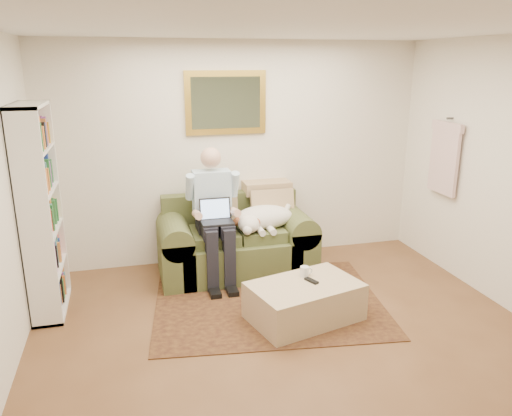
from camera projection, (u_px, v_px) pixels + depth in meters
name	position (u px, v px, depth m)	size (l,w,h in m)	color
room_shell	(297.00, 200.00, 3.94)	(4.51, 5.00, 2.61)	brown
rug	(268.00, 301.00, 5.08)	(2.26, 1.81, 0.01)	black
sofa	(236.00, 247.00, 5.74)	(1.74, 0.88, 1.04)	#47562D
seated_man	(215.00, 217.00, 5.41)	(0.57, 0.82, 1.46)	#8CBAD8
laptop	(216.00, 216.00, 5.34)	(0.34, 0.27, 0.24)	black
sleeping_dog	(264.00, 217.00, 5.63)	(0.72, 0.45, 0.27)	white
ottoman	(304.00, 301.00, 4.70)	(1.00, 0.64, 0.36)	tan
coffee_mug	(304.00, 271.00, 4.79)	(0.08, 0.08, 0.10)	white
tv_remote	(311.00, 281.00, 4.69)	(0.05, 0.15, 0.02)	black
bookshelf	(41.00, 212.00, 4.67)	(0.28, 0.80, 2.00)	white
wall_mirror	(226.00, 103.00, 5.70)	(0.94, 0.04, 0.72)	gold
hanging_shirt	(445.00, 154.00, 5.62)	(0.06, 0.52, 0.90)	beige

